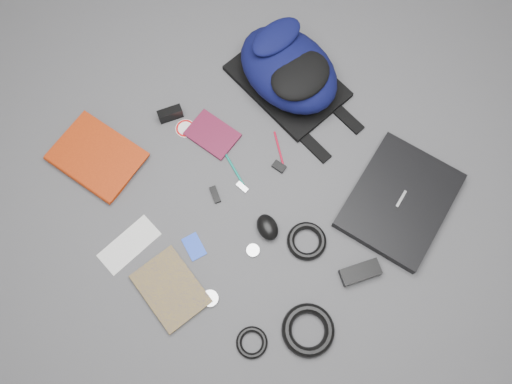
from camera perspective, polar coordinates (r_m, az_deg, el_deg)
ground at (r=1.68m, az=-0.00°, el=-0.22°), size 4.00×4.00×0.00m
backpack at (r=1.79m, az=3.74°, el=13.83°), size 0.34×0.46×0.18m
laptop at (r=1.72m, az=16.10°, el=-0.93°), size 0.47×0.42×0.04m
textbook_red at (r=1.79m, az=-19.85°, el=1.12°), size 0.30×0.35×0.03m
comic_book at (r=1.63m, az=-12.14°, el=-12.56°), size 0.17×0.23×0.02m
envelope at (r=1.69m, az=-14.29°, el=-5.86°), size 0.21×0.11×0.00m
dvd_case at (r=1.76m, az=-5.00°, el=6.56°), size 0.16×0.20×0.01m
compact_camera at (r=1.80m, az=-9.76°, el=8.78°), size 0.09×0.05×0.05m
sticker_disc at (r=1.79m, az=-8.07°, el=7.21°), size 0.07×0.07×0.00m
pen_teal at (r=1.71m, az=-2.56°, el=2.74°), size 0.03×0.14×0.01m
pen_red at (r=1.74m, az=2.61°, el=5.05°), size 0.06×0.12×0.01m
id_badge at (r=1.65m, az=-7.09°, el=-6.21°), size 0.06×0.09×0.00m
usb_black at (r=1.68m, az=-4.69°, el=-0.30°), size 0.04×0.06×0.01m
usb_silver at (r=1.69m, az=-1.58°, el=0.56°), size 0.03×0.05×0.01m
key_fob at (r=1.71m, az=2.65°, el=2.92°), size 0.04×0.05×0.01m
mouse at (r=1.63m, az=1.32°, el=-4.05°), size 0.08×0.10×0.05m
headphone_left at (r=1.61m, az=-5.27°, el=-12.02°), size 0.06×0.06×0.01m
headphone_right at (r=1.63m, az=-0.35°, el=-6.69°), size 0.04×0.04×0.01m
cable_coil at (r=1.63m, az=5.81°, el=-5.60°), size 0.17×0.17×0.03m
power_brick at (r=1.64m, az=11.82°, el=-8.97°), size 0.14×0.09×0.03m
power_cord_coil at (r=1.59m, az=5.98°, el=-15.43°), size 0.20×0.20×0.03m
earbud_coil at (r=1.59m, az=-0.48°, el=-16.82°), size 0.12×0.12×0.02m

